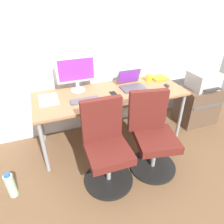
% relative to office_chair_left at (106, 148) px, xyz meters
% --- Properties ---
extents(ground_plane, '(5.28, 5.28, 0.00)m').
position_rel_office_chair_left_xyz_m(ground_plane, '(0.28, 0.63, -0.42)').
color(ground_plane, brown).
extents(back_wall, '(4.40, 0.04, 2.60)m').
position_rel_office_chair_left_xyz_m(back_wall, '(0.28, 1.06, 0.88)').
color(back_wall, silver).
rests_on(back_wall, ground).
extents(desk, '(1.88, 0.71, 0.72)m').
position_rel_office_chair_left_xyz_m(desk, '(0.28, 0.63, 0.24)').
color(desk, '#996B47').
rests_on(desk, ground).
extents(office_chair_left, '(0.54, 0.54, 0.94)m').
position_rel_office_chair_left_xyz_m(office_chair_left, '(0.00, 0.00, 0.00)').
color(office_chair_left, black).
rests_on(office_chair_left, ground).
extents(office_chair_right, '(0.54, 0.54, 0.94)m').
position_rel_office_chair_left_xyz_m(office_chair_right, '(0.55, -0.00, 0.00)').
color(office_chair_right, black).
rests_on(office_chair_right, ground).
extents(side_cabinet, '(0.57, 0.42, 0.58)m').
position_rel_office_chair_left_xyz_m(side_cabinet, '(1.69, 0.58, -0.13)').
color(side_cabinet, brown).
rests_on(side_cabinet, ground).
extents(printer, '(0.38, 0.40, 0.24)m').
position_rel_office_chair_left_xyz_m(printer, '(1.69, 0.58, 0.27)').
color(printer, '#B7B7B7').
rests_on(printer, side_cabinet).
extents(water_bottle_on_floor, '(0.09, 0.09, 0.31)m').
position_rel_office_chair_left_xyz_m(water_bottle_on_floor, '(-0.98, 0.11, -0.28)').
color(water_bottle_on_floor, '#A5D8B2').
rests_on(water_bottle_on_floor, ground).
extents(desktop_monitor, '(0.48, 0.18, 0.43)m').
position_rel_office_chair_left_xyz_m(desktop_monitor, '(-0.09, 0.84, 0.55)').
color(desktop_monitor, silver).
rests_on(desktop_monitor, desk).
extents(open_laptop, '(0.31, 0.29, 0.22)m').
position_rel_office_chair_left_xyz_m(open_laptop, '(0.59, 0.69, 0.35)').
color(open_laptop, '#4C4C51').
rests_on(open_laptop, desk).
extents(keyboard_by_monitor, '(0.34, 0.12, 0.02)m').
position_rel_office_chair_left_xyz_m(keyboard_by_monitor, '(-0.07, 0.53, 0.31)').
color(keyboard_by_monitor, '#515156').
rests_on(keyboard_by_monitor, desk).
extents(keyboard_by_laptop, '(0.34, 0.12, 0.02)m').
position_rel_office_chair_left_xyz_m(keyboard_by_laptop, '(0.62, 0.39, 0.31)').
color(keyboard_by_laptop, '#515156').
rests_on(keyboard_by_laptop, desk).
extents(mouse_by_monitor, '(0.06, 0.10, 0.03)m').
position_rel_office_chair_left_xyz_m(mouse_by_monitor, '(1.05, 0.55, 0.31)').
color(mouse_by_monitor, '#2D2D2D').
rests_on(mouse_by_monitor, desk).
extents(mouse_by_laptop, '(0.06, 0.10, 0.03)m').
position_rel_office_chair_left_xyz_m(mouse_by_laptop, '(0.09, 0.34, 0.31)').
color(mouse_by_laptop, '#515156').
rests_on(mouse_by_laptop, desk).
extents(coffee_mug, '(0.08, 0.08, 0.09)m').
position_rel_office_chair_left_xyz_m(coffee_mug, '(0.91, 0.79, 0.34)').
color(coffee_mug, yellow).
rests_on(coffee_mug, desk).
extents(pen_cup, '(0.07, 0.07, 0.10)m').
position_rel_office_chair_left_xyz_m(pen_cup, '(0.51, 0.91, 0.35)').
color(pen_cup, slate).
rests_on(pen_cup, desk).
extents(phone_near_monitor, '(0.07, 0.14, 0.01)m').
position_rel_office_chair_left_xyz_m(phone_near_monitor, '(0.30, 0.57, 0.30)').
color(phone_near_monitor, black).
rests_on(phone_near_monitor, desk).
extents(notebook, '(0.21, 0.15, 0.03)m').
position_rel_office_chair_left_xyz_m(notebook, '(1.09, 0.80, 0.31)').
color(notebook, orange).
rests_on(notebook, desk).
extents(paper_pile, '(0.21, 0.30, 0.01)m').
position_rel_office_chair_left_xyz_m(paper_pile, '(-0.46, 0.70, 0.30)').
color(paper_pile, white).
rests_on(paper_pile, desk).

